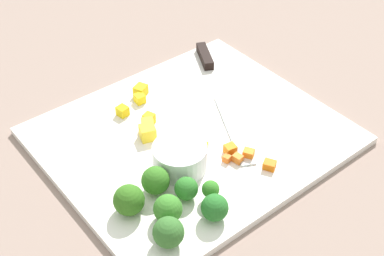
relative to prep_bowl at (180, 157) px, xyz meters
name	(u,v)px	position (x,y,z in m)	size (l,w,h in m)	color
ground_plane	(192,138)	(-0.06, -0.05, -0.03)	(4.00, 4.00, 0.00)	gray
cutting_board	(192,136)	(-0.06, -0.05, -0.03)	(0.44, 0.38, 0.01)	white
prep_bowl	(180,157)	(0.00, 0.00, 0.00)	(0.08, 0.08, 0.04)	white
chef_knife	(214,80)	(-0.18, -0.13, -0.01)	(0.17, 0.30, 0.02)	silver
carrot_dice_0	(269,165)	(-0.10, 0.08, -0.01)	(0.01, 0.02, 0.01)	orange
carrot_dice_1	(226,159)	(-0.06, 0.03, -0.01)	(0.01, 0.01, 0.01)	orange
carrot_dice_2	(204,146)	(-0.05, -0.01, -0.01)	(0.01, 0.01, 0.01)	orange
carrot_dice_3	(238,159)	(-0.07, 0.04, -0.01)	(0.01, 0.01, 0.01)	orange
carrot_dice_4	(249,154)	(-0.09, 0.05, -0.01)	(0.01, 0.02, 0.01)	orange
carrot_dice_5	(230,149)	(-0.08, 0.02, -0.01)	(0.02, 0.02, 0.02)	orange
pepper_dice_0	(141,90)	(-0.06, -0.18, -0.01)	(0.02, 0.02, 0.02)	yellow
pepper_dice_1	(123,111)	(0.00, -0.16, -0.01)	(0.02, 0.02, 0.02)	yellow
pepper_dice_2	(148,126)	(-0.01, -0.10, -0.01)	(0.02, 0.02, 0.02)	yellow
pepper_dice_3	(148,133)	(0.00, -0.08, -0.01)	(0.02, 0.02, 0.02)	yellow
pepper_dice_4	(149,119)	(-0.02, -0.11, -0.01)	(0.02, 0.02, 0.02)	yellow
pepper_dice_5	(140,99)	(-0.04, -0.17, -0.01)	(0.02, 0.02, 0.02)	yellow
broccoli_floret_0	(129,200)	(0.10, 0.02, 0.00)	(0.04, 0.04, 0.04)	#86BA5B
broccoli_floret_1	(186,189)	(0.03, 0.05, 0.00)	(0.03, 0.03, 0.03)	#88BD5C
broccoli_floret_2	(156,181)	(0.06, 0.02, 0.00)	(0.04, 0.04, 0.04)	#89AA66
broccoli_floret_3	(215,208)	(0.02, 0.10, 0.00)	(0.04, 0.04, 0.04)	#8FBC69
broccoli_floret_4	(168,233)	(0.10, 0.10, 0.00)	(0.04, 0.04, 0.04)	#8EB95D
broccoli_floret_5	(211,190)	(0.01, 0.08, 0.00)	(0.02, 0.02, 0.03)	#8DAD6C
broccoli_floret_6	(168,209)	(0.07, 0.07, 0.00)	(0.04, 0.04, 0.04)	#8ABF68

